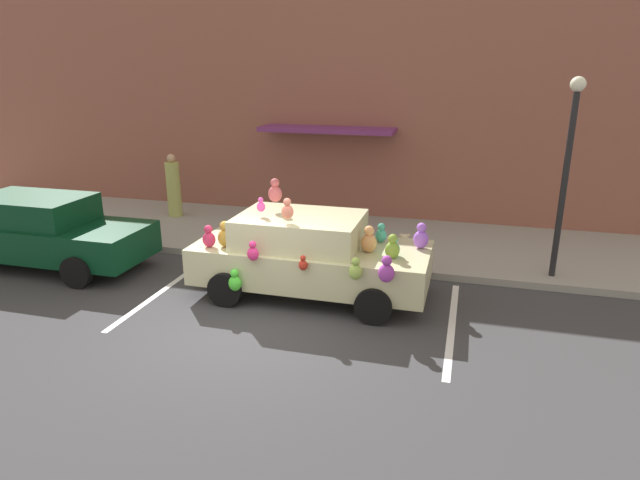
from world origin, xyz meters
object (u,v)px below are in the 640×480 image
at_px(street_lamp_post, 568,159).
at_px(pedestrian_near_shopfront, 174,188).
at_px(teddy_bear_on_sidewalk, 404,247).
at_px(plush_covered_car, 309,254).
at_px(parked_sedan_behind, 42,231).

relative_size(street_lamp_post, pedestrian_near_shopfront, 2.23).
distance_m(teddy_bear_on_sidewalk, street_lamp_post, 3.65).
height_order(teddy_bear_on_sidewalk, street_lamp_post, street_lamp_post).
xyz_separation_m(street_lamp_post, pedestrian_near_shopfront, (-9.61, 2.07, -1.56)).
relative_size(teddy_bear_on_sidewalk, pedestrian_near_shopfront, 0.33).
height_order(plush_covered_car, street_lamp_post, street_lamp_post).
xyz_separation_m(plush_covered_car, teddy_bear_on_sidewalk, (1.55, 2.05, -0.39)).
bearing_deg(pedestrian_near_shopfront, parked_sedan_behind, -102.39).
height_order(street_lamp_post, pedestrian_near_shopfront, street_lamp_post).
distance_m(plush_covered_car, parked_sedan_behind, 5.95).
bearing_deg(parked_sedan_behind, teddy_bear_on_sidewalk, 15.66).
relative_size(plush_covered_car, parked_sedan_behind, 0.95).
bearing_deg(teddy_bear_on_sidewalk, parked_sedan_behind, -164.34).
bearing_deg(parked_sedan_behind, plush_covered_car, 0.49).
xyz_separation_m(plush_covered_car, street_lamp_post, (4.54, 1.87, 1.70)).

